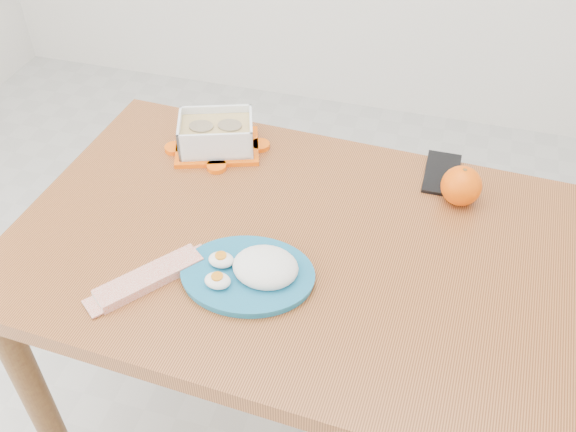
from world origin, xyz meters
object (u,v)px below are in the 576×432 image
(food_container, at_px, (216,135))
(orange_fruit, at_px, (461,186))
(dining_table, at_px, (288,277))
(smartphone, at_px, (442,173))
(rice_plate, at_px, (253,270))

(food_container, bearing_deg, orange_fruit, -23.16)
(dining_table, distance_m, food_container, 0.37)
(orange_fruit, height_order, smartphone, orange_fruit)
(rice_plate, distance_m, smartphone, 0.51)
(food_container, height_order, orange_fruit, orange_fruit)
(orange_fruit, height_order, rice_plate, orange_fruit)
(food_container, height_order, rice_plate, food_container)
(orange_fruit, bearing_deg, food_container, 176.24)
(rice_plate, bearing_deg, food_container, 111.73)
(food_container, relative_size, smartphone, 1.52)
(food_container, bearing_deg, dining_table, -64.81)
(dining_table, xyz_separation_m, food_container, (-0.24, 0.24, 0.15))
(rice_plate, xyz_separation_m, smartphone, (0.30, 0.41, -0.02))
(dining_table, relative_size, orange_fruit, 13.34)
(dining_table, height_order, smartphone, smartphone)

